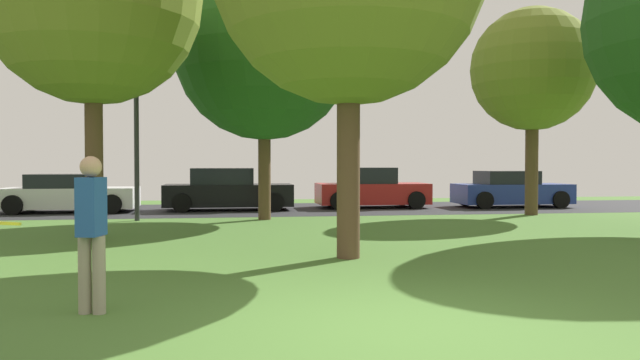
{
  "coord_description": "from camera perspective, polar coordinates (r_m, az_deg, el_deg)",
  "views": [
    {
      "loc": [
        -1.76,
        -5.79,
        1.63
      ],
      "look_at": [
        0.0,
        5.98,
        1.32
      ],
      "focal_mm": 34.04,
      "sensor_mm": 36.0,
      "label": 1
    }
  ],
  "objects": [
    {
      "name": "frisbee_disc",
      "position": [
        5.65,
        -27.62,
        -3.61
      ],
      "size": [
        0.38,
        0.38,
        0.06
      ],
      "color": "yellow"
    },
    {
      "name": "parked_car_red",
      "position": [
        22.73,
        4.78,
        -0.89
      ],
      "size": [
        4.08,
        2.1,
        1.5
      ],
      "color": "#B21E1E",
      "rests_on": "ground_plane"
    },
    {
      "name": "ground_plane",
      "position": [
        6.27,
        8.33,
        -13.61
      ],
      "size": [
        44.0,
        44.0,
        0.0
      ],
      "primitive_type": "plane",
      "color": "#47702D"
    },
    {
      "name": "person_thrower",
      "position": [
        7.06,
        -20.69,
        -4.1
      ],
      "size": [
        0.3,
        0.36,
        1.72
      ],
      "rotation": [
        0.0,
        0.0,
        -1.8
      ],
      "color": "gray",
      "rests_on": "ground_plane"
    },
    {
      "name": "maple_tree_near",
      "position": [
        18.15,
        -5.27,
        11.96
      ],
      "size": [
        5.21,
        5.21,
        7.54
      ],
      "color": "brown",
      "rests_on": "ground_plane"
    },
    {
      "name": "road_strip",
      "position": [
        21.92,
        -3.88,
        -2.75
      ],
      "size": [
        44.0,
        6.4,
        0.01
      ],
      "primitive_type": "cube",
      "color": "#28282B",
      "rests_on": "ground_plane"
    },
    {
      "name": "oak_tree_center",
      "position": [
        20.77,
        19.35,
        9.73
      ],
      "size": [
        3.92,
        3.92,
        6.62
      ],
      "color": "brown",
      "rests_on": "ground_plane"
    },
    {
      "name": "parked_car_white",
      "position": [
        22.15,
        -22.55,
        -1.26
      ],
      "size": [
        4.36,
        2.07,
        1.29
      ],
      "color": "white",
      "rests_on": "ground_plane"
    },
    {
      "name": "parked_car_blue",
      "position": [
        24.03,
        17.48,
        -0.93
      ],
      "size": [
        4.22,
        2.02,
        1.37
      ],
      "color": "#233893",
      "rests_on": "ground_plane"
    },
    {
      "name": "street_lamp_post",
      "position": [
        18.19,
        -16.86,
        3.4
      ],
      "size": [
        0.14,
        0.14,
        4.5
      ],
      "primitive_type": "cylinder",
      "color": "#2D2D33",
      "rests_on": "ground_plane"
    },
    {
      "name": "parked_car_black",
      "position": [
        21.67,
        -8.71,
        -1.03
      ],
      "size": [
        4.46,
        2.0,
        1.49
      ],
      "color": "black",
      "rests_on": "ground_plane"
    }
  ]
}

